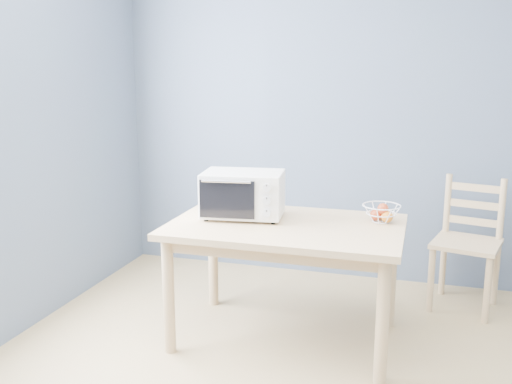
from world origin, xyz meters
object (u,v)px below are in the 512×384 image
(dining_table, at_px, (286,240))
(dining_chair, at_px, (467,245))
(toaster_oven, at_px, (240,193))
(fruit_basket, at_px, (382,213))

(dining_table, height_order, dining_chair, dining_chair)
(toaster_oven, distance_m, dining_chair, 1.69)
(dining_table, relative_size, fruit_basket, 5.18)
(fruit_basket, xyz_separation_m, dining_chair, (0.56, 0.65, -0.35))
(dining_table, bearing_deg, dining_chair, 37.66)
(fruit_basket, distance_m, dining_chair, 0.93)
(dining_table, relative_size, dining_chair, 1.52)
(dining_table, distance_m, toaster_oven, 0.41)
(toaster_oven, xyz_separation_m, dining_chair, (1.43, 0.79, -0.45))
(dining_table, distance_m, dining_chair, 1.42)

